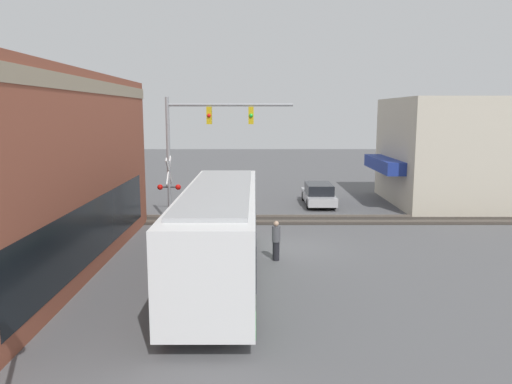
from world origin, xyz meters
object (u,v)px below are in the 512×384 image
city_bus (220,229)px  crossing_signal (169,187)px  pedestrian_near_bus (276,240)px  parked_car_silver (318,195)px  pedestrian_at_crossing (181,213)px

city_bus → crossing_signal: bearing=22.9°
city_bus → pedestrian_near_bus: size_ratio=7.46×
parked_car_silver → pedestrian_at_crossing: (-6.62, 7.96, 0.15)m
city_bus → pedestrian_at_crossing: bearing=17.9°
city_bus → parked_car_silver: bearing=-20.4°
crossing_signal → parked_car_silver: crossing_signal is taller
crossing_signal → pedestrian_near_bus: size_ratio=2.32×
pedestrian_near_bus → parked_car_silver: bearing=-14.9°
city_bus → crossing_signal: (7.10, 3.01, 0.44)m
parked_car_silver → pedestrian_at_crossing: size_ratio=3.01×
pedestrian_near_bus → city_bus: bearing=136.7°
parked_car_silver → pedestrian_at_crossing: pedestrian_at_crossing is taller
city_bus → crossing_signal: 7.73m
pedestrian_at_crossing → pedestrian_near_bus: (-5.66, -4.68, 0.01)m
crossing_signal → parked_car_silver: 11.34m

